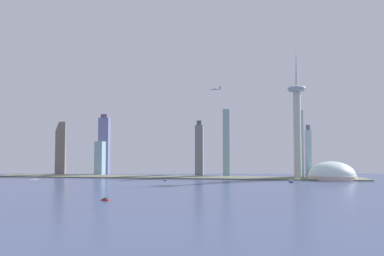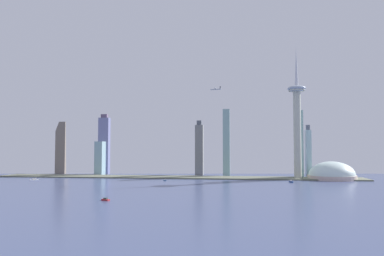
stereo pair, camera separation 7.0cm
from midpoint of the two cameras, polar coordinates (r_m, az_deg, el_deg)
name	(u,v)px [view 1 (the left image)]	position (r m, az deg, el deg)	size (l,w,h in m)	color
ground_plane	(95,214)	(412.73, -14.70, -12.62)	(6000.00, 6000.00, 0.00)	#434F77
waterfront_pier	(176,177)	(872.00, -2.47, -7.52)	(845.82, 74.24, 2.59)	#686C59
observation_tower	(297,116)	(858.60, 15.78, 1.83)	(40.56, 40.56, 296.11)	beige
stadium_dome	(332,175)	(879.12, 20.61, -6.82)	(103.24, 103.24, 60.31)	beige
skyscraper_0	(199,149)	(951.05, 1.13, -3.26)	(20.11, 20.34, 139.05)	gray
skyscraper_1	(100,158)	(979.53, -13.91, -4.52)	(20.21, 26.72, 85.44)	#8AAFB7
skyscraper_2	(300,144)	(887.65, 16.19, -2.39)	(12.31, 24.16, 176.22)	gray
skyscraper_3	(308,153)	(917.71, 17.36, -3.63)	(12.15, 22.72, 123.05)	#A2BCC2
skyscraper_4	(104,145)	(1016.55, -13.30, -2.57)	(27.93, 16.85, 158.79)	#7175A4
skyscraper_5	(62,148)	(1067.26, -19.29, -2.86)	(27.81, 20.97, 159.10)	slate
skyscraper_6	(226,143)	(918.86, 5.29, -2.24)	(16.73, 22.24, 164.12)	#8BB2AE
boat_0	(291,182)	(779.60, 14.93, -7.93)	(7.38, 12.35, 8.85)	navy
boat_1	(34,179)	(877.02, -22.99, -7.26)	(17.75, 16.46, 3.75)	white
boat_2	(165,180)	(791.17, -4.19, -7.98)	(6.63, 3.86, 7.65)	#225382
boat_3	(106,200)	(510.81, -13.09, -10.61)	(12.20, 8.58, 3.75)	#AB2C2F
airplane	(216,89)	(819.27, 3.66, 5.95)	(23.67, 25.92, 7.47)	silver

